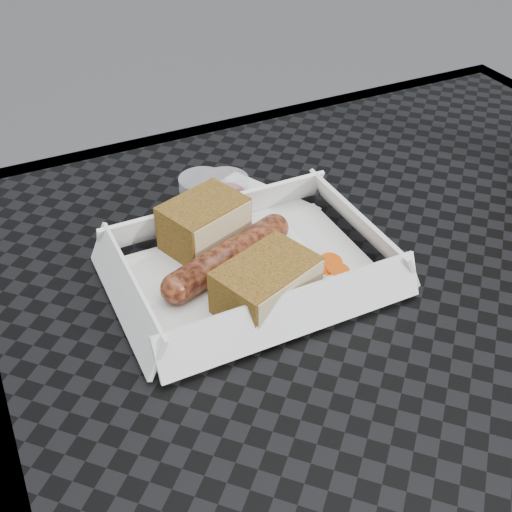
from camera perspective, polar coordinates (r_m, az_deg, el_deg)
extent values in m
cube|color=black|center=(0.61, 16.11, -3.50)|extent=(0.80, 0.80, 0.01)
cube|color=black|center=(0.88, -0.05, 11.32)|extent=(0.80, 0.03, 0.03)
cube|color=black|center=(0.51, -21.54, -16.80)|extent=(0.03, 0.80, 0.03)
cylinder|color=black|center=(1.01, -17.63, -13.09)|extent=(0.03, 0.03, 0.73)
cylinder|color=black|center=(1.23, 15.62, -1.88)|extent=(0.03, 0.03, 0.73)
cube|color=white|center=(0.60, -0.42, -1.58)|extent=(0.22, 0.15, 0.00)
cylinder|color=brown|center=(0.59, -2.49, -0.05)|extent=(0.13, 0.07, 0.03)
sphere|color=brown|center=(0.62, 1.63, 2.49)|extent=(0.03, 0.03, 0.03)
sphere|color=brown|center=(0.56, -7.10, -2.90)|extent=(0.03, 0.03, 0.03)
cube|color=brown|center=(0.62, -4.64, 2.88)|extent=(0.09, 0.08, 0.05)
cube|color=brown|center=(0.55, 0.92, -2.59)|extent=(0.10, 0.08, 0.04)
cylinder|color=#DF4E09|center=(0.59, 5.70, -1.72)|extent=(0.02, 0.02, 0.00)
torus|color=white|center=(0.59, 6.67, -1.79)|extent=(0.02, 0.02, 0.00)
cube|color=#B2D17F|center=(0.60, 6.51, -1.29)|extent=(0.02, 0.02, 0.00)
cube|color=white|center=(0.68, -1.24, 3.79)|extent=(0.16, 0.16, 0.00)
cylinder|color=maroon|center=(0.69, -2.74, 5.84)|extent=(0.05, 0.05, 0.03)
cylinder|color=silver|center=(0.69, -4.76, 5.85)|extent=(0.05, 0.05, 0.03)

